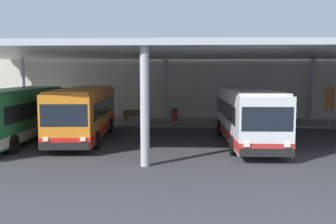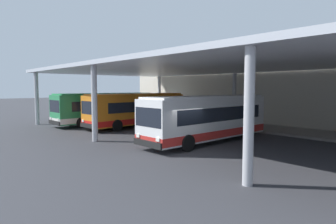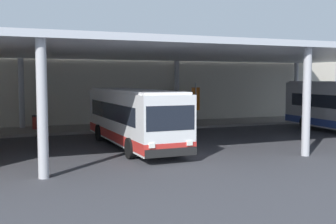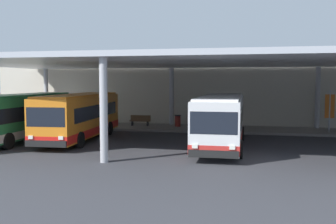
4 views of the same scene
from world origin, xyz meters
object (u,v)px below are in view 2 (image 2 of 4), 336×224
(bench_waiting, at_px, (206,116))
(trash_bin, at_px, (233,118))
(bus_nearest_bay, at_px, (105,108))
(bus_second_bay, at_px, (137,109))
(bus_middle_bay, at_px, (207,118))

(bench_waiting, xyz_separation_m, trash_bin, (3.27, 0.31, 0.01))
(bus_nearest_bay, relative_size, bus_second_bay, 0.99)
(bus_nearest_bay, distance_m, trash_bin, 12.98)
(bus_nearest_bay, height_order, bench_waiting, bus_nearest_bay)
(bus_middle_bay, bearing_deg, bus_second_bay, 173.96)
(bus_nearest_bay, bearing_deg, bus_middle_bay, 1.18)
(bus_middle_bay, height_order, bench_waiting, bus_middle_bay)
(bus_nearest_bay, relative_size, bus_middle_bay, 1.00)
(bus_middle_bay, bearing_deg, bus_nearest_bay, -178.82)
(bus_nearest_bay, xyz_separation_m, bench_waiting, (5.83, 8.89, -0.99))
(bus_second_bay, relative_size, trash_bin, 10.90)
(bench_waiting, height_order, trash_bin, trash_bin)
(bus_nearest_bay, xyz_separation_m, bus_middle_bay, (13.57, 0.28, 0.00))
(bus_second_bay, height_order, trash_bin, bus_second_bay)
(bus_second_bay, height_order, bus_middle_bay, same)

